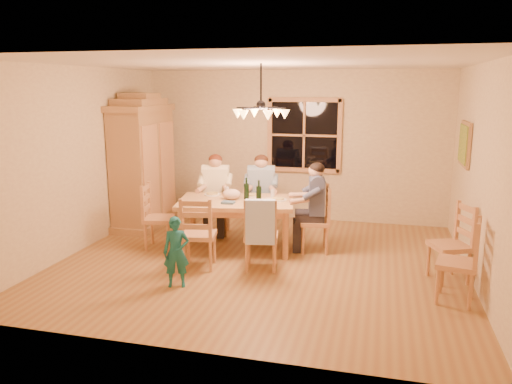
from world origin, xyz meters
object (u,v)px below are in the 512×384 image
(child, at_px, (176,252))
(chair_spare_back, at_px, (449,257))
(armoire, at_px, (143,166))
(dining_table, at_px, (236,207))
(adult_woman, at_px, (216,184))
(chandelier, at_px, (261,112))
(adult_plaid_man, at_px, (261,185))
(chair_end_left, at_px, (160,228))
(chair_spare_front, at_px, (456,276))
(chair_end_right, at_px, (314,231))
(chair_near_right, at_px, (261,247))
(wine_bottle_b, at_px, (259,191))
(chair_near_left, at_px, (199,246))
(wine_bottle_a, at_px, (246,189))
(chair_far_left, at_px, (216,216))
(chair_far_right, at_px, (261,217))
(adult_slate_man, at_px, (315,196))

(child, bearing_deg, chair_spare_back, -0.64)
(armoire, relative_size, dining_table, 1.25)
(armoire, bearing_deg, adult_woman, -7.49)
(chandelier, height_order, adult_plaid_man, chandelier)
(dining_table, height_order, chair_end_left, chair_end_left)
(adult_plaid_man, bearing_deg, chair_spare_front, 133.43)
(armoire, distance_m, chair_end_right, 3.24)
(armoire, bearing_deg, chair_near_right, -32.59)
(wine_bottle_b, bearing_deg, chair_spare_front, -23.40)
(child, bearing_deg, chair_near_right, 26.36)
(chair_near_left, relative_size, adult_plaid_man, 1.13)
(chandelier, xyz_separation_m, wine_bottle_a, (-0.35, 0.54, -1.15))
(chair_end_left, xyz_separation_m, wine_bottle_a, (1.29, 0.29, 0.62))
(chair_far_left, relative_size, child, 1.13)
(chair_far_right, height_order, chair_end_right, same)
(chair_end_right, bearing_deg, adult_woman, 63.43)
(armoire, xyz_separation_m, adult_plaid_man, (2.11, -0.05, -0.22))
(chair_near_right, bearing_deg, armoire, 137.08)
(child, bearing_deg, wine_bottle_a, 56.75)
(chair_far_left, height_order, adult_slate_man, adult_slate_man)
(chair_near_right, bearing_deg, chair_far_left, 117.90)
(chair_far_left, bearing_deg, chandelier, 121.61)
(chair_end_left, distance_m, adult_plaid_man, 1.77)
(chair_far_left, xyz_separation_m, child, (0.25, -2.25, 0.13))
(chair_near_right, height_order, adult_slate_man, adult_slate_man)
(armoire, bearing_deg, adult_slate_man, -12.39)
(child, height_order, chair_spare_back, chair_spare_back)
(adult_plaid_man, bearing_deg, chair_far_right, 180.00)
(wine_bottle_b, height_order, chair_spare_back, wine_bottle_b)
(chair_near_right, height_order, child, chair_near_right)
(child, xyz_separation_m, chair_spare_back, (3.24, 1.02, -0.13))
(chair_spare_back, bearing_deg, chair_near_right, 71.33)
(armoire, relative_size, adult_woman, 2.63)
(chair_near_left, height_order, chair_end_right, same)
(dining_table, xyz_separation_m, chair_far_right, (0.18, 0.84, -0.35))
(adult_plaid_man, height_order, adult_slate_man, same)
(wine_bottle_a, height_order, wine_bottle_b, same)
(chandelier, height_order, armoire, chandelier)
(adult_woman, xyz_separation_m, wine_bottle_b, (0.92, -0.77, 0.08))
(dining_table, relative_size, chair_end_left, 1.85)
(adult_woman, distance_m, adult_slate_man, 1.77)
(chair_near_right, xyz_separation_m, chair_end_right, (0.59, 0.91, 0.00))
(chair_spare_front, xyz_separation_m, chair_spare_back, (0.00, 0.66, 0.00))
(chandelier, distance_m, chair_end_right, 2.01)
(adult_slate_man, distance_m, wine_bottle_b, 0.84)
(chair_end_right, distance_m, wine_bottle_b, 1.04)
(chair_end_left, height_order, wine_bottle_a, wine_bottle_a)
(armoire, xyz_separation_m, chair_near_left, (1.66, -1.74, -0.75))
(adult_plaid_man, distance_m, chair_spare_back, 3.13)
(chair_end_right, bearing_deg, chair_end_left, 90.00)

